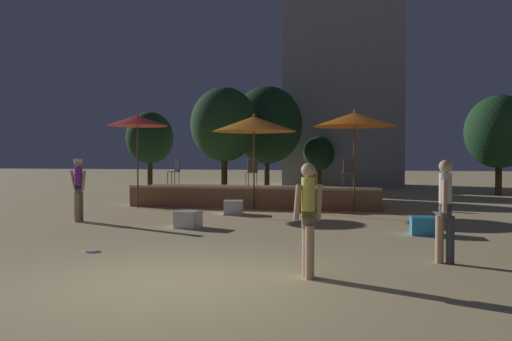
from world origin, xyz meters
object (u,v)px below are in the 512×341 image
at_px(cube_seat_2, 188,219).
at_px(background_tree_3, 224,124).
at_px(bistro_chair_0, 252,170).
at_px(cube_seat_0, 424,226).
at_px(background_tree_1, 267,125).
at_px(patio_umbrella_2, 254,124).
at_px(cube_seat_1, 234,207).
at_px(bistro_chair_2, 348,169).
at_px(person_1, 445,208).
at_px(background_tree_4, 319,154).
at_px(background_tree_2, 150,138).
at_px(background_tree_0, 499,132).
at_px(patio_umbrella_0, 355,120).
at_px(frisbee_disc, 92,251).
at_px(person_0, 308,217).
at_px(person_2, 79,187).
at_px(patio_umbrella_1, 137,121).
at_px(bistro_chair_1, 175,169).

distance_m(cube_seat_2, background_tree_3, 11.31).
bearing_deg(cube_seat_2, bistro_chair_0, 85.53).
xyz_separation_m(cube_seat_0, background_tree_1, (-6.29, 14.21, 3.21)).
relative_size(patio_umbrella_2, cube_seat_1, 4.84).
bearing_deg(cube_seat_0, bistro_chair_0, 134.11).
height_order(bistro_chair_2, background_tree_1, background_tree_1).
distance_m(person_1, background_tree_4, 19.09).
height_order(cube_seat_1, background_tree_2, background_tree_2).
bearing_deg(background_tree_0, cube_seat_2, -128.58).
distance_m(patio_umbrella_0, frisbee_disc, 9.34).
xyz_separation_m(patio_umbrella_0, person_0, (-0.49, -8.77, -2.02)).
height_order(background_tree_1, background_tree_4, background_tree_1).
height_order(background_tree_2, background_tree_4, background_tree_2).
distance_m(person_0, bistro_chair_2, 10.88).
bearing_deg(bistro_chair_0, frisbee_disc, 53.07).
distance_m(background_tree_0, background_tree_3, 12.41).
bearing_deg(background_tree_3, background_tree_0, 9.31).
height_order(person_2, background_tree_2, background_tree_2).
height_order(patio_umbrella_0, person_0, patio_umbrella_0).
xyz_separation_m(bistro_chair_0, background_tree_4, (1.39, 10.39, 0.62)).
bearing_deg(cube_seat_2, cube_seat_0, 0.55).
distance_m(bistro_chair_0, frisbee_disc, 8.78).
bearing_deg(cube_seat_1, person_1, -49.77).
distance_m(patio_umbrella_1, bistro_chair_2, 7.48).
bearing_deg(frisbee_disc, bistro_chair_0, 83.00).
relative_size(cube_seat_2, background_tree_0, 0.13).
distance_m(cube_seat_0, background_tree_0, 13.73).
relative_size(cube_seat_1, person_0, 0.40).
bearing_deg(background_tree_2, background_tree_4, 13.24).
bearing_deg(person_0, cube_seat_0, 132.51).
distance_m(bistro_chair_0, background_tree_3, 6.26).
xyz_separation_m(person_2, bistro_chair_0, (3.65, 4.84, 0.35)).
height_order(patio_umbrella_2, frisbee_disc, patio_umbrella_2).
distance_m(patio_umbrella_1, patio_umbrella_2, 3.95).
bearing_deg(background_tree_0, background_tree_2, 177.04).
xyz_separation_m(background_tree_1, background_tree_4, (2.60, 1.42, -1.50)).
distance_m(cube_seat_0, person_0, 5.01).
height_order(cube_seat_1, background_tree_0, background_tree_0).
height_order(person_1, bistro_chair_0, person_1).
xyz_separation_m(cube_seat_2, background_tree_4, (1.80, 15.68, 1.70)).
distance_m(patio_umbrella_2, background_tree_3, 6.84).
xyz_separation_m(patio_umbrella_0, cube_seat_0, (1.60, -4.26, -2.69)).
bearing_deg(patio_umbrella_2, bistro_chair_0, 106.63).
height_order(patio_umbrella_1, bistro_chair_2, patio_umbrella_1).
height_order(cube_seat_2, frisbee_disc, cube_seat_2).
xyz_separation_m(person_2, background_tree_1, (2.44, 13.81, 2.47)).
bearing_deg(patio_umbrella_2, background_tree_2, 130.36).
relative_size(person_1, bistro_chair_1, 1.86).
bearing_deg(cube_seat_1, background_tree_0, 44.74).
bearing_deg(person_1, bistro_chair_2, -67.89).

